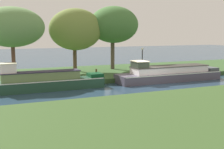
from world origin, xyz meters
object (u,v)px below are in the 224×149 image
object	(u,v)px
willow_tree_centre	(76,30)
mooring_post_near	(96,74)
mooring_post_far	(193,69)
lamp_post	(142,57)
forest_narrowboat	(43,82)
willow_tree_left	(12,27)
willow_tree_right	(114,25)
slate_barge	(169,74)

from	to	relation	value
willow_tree_centre	mooring_post_near	world-z (taller)	willow_tree_centre
mooring_post_far	lamp_post	bearing A→B (deg)	164.92
forest_narrowboat	willow_tree_left	xyz separation A→B (m)	(-1.72, 4.31, 4.12)
willow_tree_left	willow_tree_centre	bearing A→B (deg)	18.18
willow_tree_left	lamp_post	bearing A→B (deg)	-8.17
willow_tree_right	lamp_post	world-z (taller)	willow_tree_right
forest_narrowboat	willow_tree_left	world-z (taller)	willow_tree_left
mooring_post_far	willow_tree_centre	bearing A→B (deg)	154.45
willow_tree_left	mooring_post_near	distance (m)	8.18
mooring_post_near	willow_tree_right	bearing A→B (deg)	53.37
willow_tree_right	mooring_post_near	world-z (taller)	willow_tree_right
willow_tree_centre	mooring_post_near	distance (m)	6.34
lamp_post	slate_barge	bearing A→B (deg)	-63.11
willow_tree_centre	mooring_post_far	size ratio (longest dim) A/B	9.68
willow_tree_left	willow_tree_right	bearing A→B (deg)	12.14
slate_barge	forest_narrowboat	bearing A→B (deg)	180.00
slate_barge	willow_tree_centre	bearing A→B (deg)	137.40
forest_narrowboat	mooring_post_far	world-z (taller)	forest_narrowboat
willow_tree_right	lamp_post	bearing A→B (deg)	-71.54
willow_tree_centre	forest_narrowboat	bearing A→B (deg)	-124.94
slate_barge	mooring_post_near	bearing A→B (deg)	168.91
slate_barge	mooring_post_near	world-z (taller)	slate_barge
mooring_post_near	lamp_post	bearing A→B (deg)	14.50
willow_tree_left	mooring_post_far	xyz separation A→B (m)	(16.69, -3.03, -4.08)
slate_barge	forest_narrowboat	world-z (taller)	forest_narrowboat
willow_tree_left	willow_tree_right	distance (m)	10.63
forest_narrowboat	mooring_post_near	distance (m)	4.92
willow_tree_right	lamp_post	distance (m)	5.19
slate_barge	willow_tree_right	xyz separation A→B (m)	(-2.64, 6.54, 4.51)
willow_tree_left	willow_tree_right	xyz separation A→B (m)	(10.38, 2.23, 0.35)
lamp_post	mooring_post_far	bearing A→B (deg)	-15.08
slate_barge	lamp_post	size ratio (longest dim) A/B	3.97
willow_tree_centre	lamp_post	size ratio (longest dim) A/B	2.52
forest_narrowboat	willow_tree_right	xyz separation A→B (m)	(8.66, 6.54, 4.48)
willow_tree_centre	lamp_post	world-z (taller)	willow_tree_centre
willow_tree_left	mooring_post_far	size ratio (longest dim) A/B	9.36
willow_tree_right	mooring_post_near	bearing A→B (deg)	-126.63
willow_tree_left	mooring_post_far	distance (m)	17.45
willow_tree_left	mooring_post_near	xyz separation A→B (m)	(6.47, -3.03, -3.98)
willow_tree_left	lamp_post	size ratio (longest dim) A/B	2.44
slate_barge	willow_tree_centre	size ratio (longest dim) A/B	1.58
mooring_post_near	willow_tree_centre	bearing A→B (deg)	93.74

